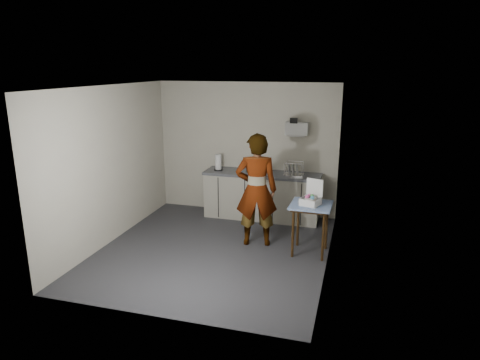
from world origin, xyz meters
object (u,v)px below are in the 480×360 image
(soda_can, at_px, (265,170))
(bakery_box, at_px, (311,199))
(dark_bottle, at_px, (248,167))
(side_table, at_px, (311,211))
(standing_man, at_px, (256,190))
(paper_towel, at_px, (218,163))
(kitchen_counter, at_px, (262,197))
(dish_rack, at_px, (294,172))
(soap_bottle, at_px, (253,166))

(soda_can, distance_m, bakery_box, 1.71)
(dark_bottle, distance_m, bakery_box, 1.95)
(dark_bottle, bearing_deg, soda_can, -3.22)
(side_table, relative_size, soda_can, 6.85)
(standing_man, xyz_separation_m, soda_can, (-0.13, 1.22, 0.03))
(soda_can, relative_size, paper_towel, 0.38)
(paper_towel, bearing_deg, kitchen_counter, 1.40)
(standing_man, bearing_deg, dish_rack, -121.62)
(soap_bottle, bearing_deg, side_table, -45.82)
(dish_rack, xyz_separation_m, bakery_box, (0.49, -1.39, -0.07))
(soap_bottle, distance_m, bakery_box, 1.83)
(kitchen_counter, relative_size, dark_bottle, 10.28)
(soap_bottle, distance_m, paper_towel, 0.71)
(standing_man, relative_size, soap_bottle, 6.60)
(side_table, bearing_deg, dark_bottle, 136.73)
(side_table, distance_m, bakery_box, 0.19)
(dark_bottle, bearing_deg, kitchen_counter, 5.20)
(kitchen_counter, xyz_separation_m, side_table, (1.10, -1.39, 0.28))
(standing_man, bearing_deg, kitchen_counter, -94.91)
(dark_bottle, relative_size, paper_towel, 0.70)
(soda_can, relative_size, dish_rack, 0.33)
(side_table, xyz_separation_m, paper_towel, (-1.98, 1.37, 0.35))
(side_table, distance_m, paper_towel, 2.43)
(soap_bottle, bearing_deg, standing_man, -73.06)
(bakery_box, bearing_deg, dark_bottle, 152.30)
(paper_towel, height_order, bakery_box, paper_towel)
(soap_bottle, xyz_separation_m, paper_towel, (-0.71, 0.06, 0.01))
(soda_can, distance_m, paper_towel, 0.94)
(kitchen_counter, height_order, side_table, kitchen_counter)
(dish_rack, distance_m, bakery_box, 1.48)
(kitchen_counter, height_order, bakery_box, bakery_box)
(paper_towel, bearing_deg, dark_bottle, -0.36)
(soda_can, height_order, bakery_box, bakery_box)
(kitchen_counter, xyz_separation_m, dish_rack, (0.60, -0.01, 0.54))
(standing_man, relative_size, paper_towel, 5.98)
(paper_towel, bearing_deg, side_table, -34.58)
(dark_bottle, bearing_deg, side_table, -44.68)
(bakery_box, bearing_deg, side_table, 82.00)
(side_table, xyz_separation_m, standing_man, (-0.91, 0.12, 0.23))
(dark_bottle, relative_size, bakery_box, 0.57)
(soap_bottle, distance_m, soda_can, 0.25)
(standing_man, relative_size, soda_can, 15.72)
(soap_bottle, xyz_separation_m, dish_rack, (0.77, 0.07, -0.08))
(dish_rack, bearing_deg, side_table, -70.07)
(kitchen_counter, distance_m, standing_man, 1.38)
(side_table, height_order, standing_man, standing_man)
(paper_towel, bearing_deg, standing_man, -49.25)
(side_table, relative_size, standing_man, 0.44)
(soap_bottle, xyz_separation_m, bakery_box, (1.26, -1.32, -0.15))
(soda_can, relative_size, dark_bottle, 0.55)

